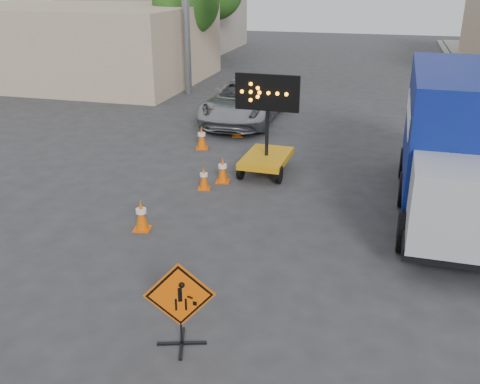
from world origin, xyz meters
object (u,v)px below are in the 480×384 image
at_px(pickup_truck, 245,101).
at_px(construction_sign, 180,303).
at_px(arrow_board, 266,152).
at_px(box_truck, 454,152).

bearing_deg(pickup_truck, construction_sign, -79.34).
height_order(arrow_board, pickup_truck, arrow_board).
bearing_deg(arrow_board, construction_sign, -84.84).
relative_size(construction_sign, box_truck, 0.21).
xyz_separation_m(construction_sign, pickup_truck, (-2.70, 14.14, 0.01)).
height_order(pickup_truck, box_truck, box_truck).
xyz_separation_m(construction_sign, arrow_board, (-0.48, 8.27, -0.14)).
relative_size(arrow_board, box_truck, 0.41).
height_order(arrow_board, box_truck, box_truck).
distance_m(arrow_board, box_truck, 5.31).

